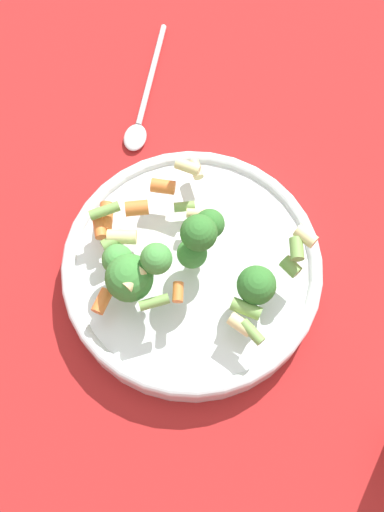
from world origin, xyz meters
TOP-DOWN VIEW (x-y plane):
  - ground_plane at (0.00, 0.00)m, footprint 3.00×3.00m
  - bowl at (0.00, 0.00)m, footprint 0.26×0.26m
  - pasta_salad at (0.01, -0.01)m, footprint 0.19×0.22m
  - spoon at (-0.20, -0.09)m, footprint 0.18×0.03m

SIDE VIEW (x-z plane):
  - ground_plane at x=0.00m, z-range 0.00..0.00m
  - spoon at x=-0.20m, z-range 0.00..0.01m
  - bowl at x=0.00m, z-range 0.00..0.04m
  - pasta_salad at x=0.01m, z-range 0.04..0.12m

